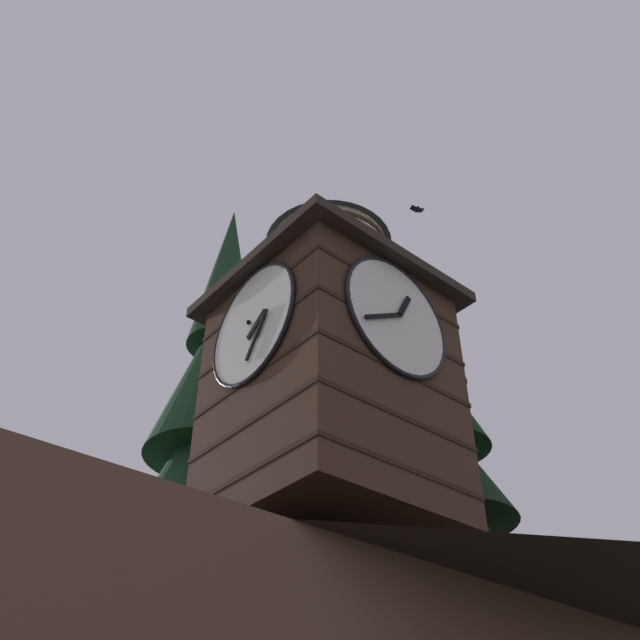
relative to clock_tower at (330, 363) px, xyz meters
name	(u,v)px	position (x,y,z in m)	size (l,w,h in m)	color
clock_tower	(330,363)	(0.00, 0.00, 0.00)	(4.74, 4.74, 8.95)	#422B1E
pine_tree_behind	(202,524)	(-0.09, -4.86, -2.13)	(6.26, 6.26, 18.48)	#473323
pine_tree_aside	(461,596)	(-7.73, -3.41, -2.72)	(6.78, 6.78, 17.55)	#473323
flying_bird_high	(417,209)	(-5.84, -1.83, 10.11)	(0.54, 0.35, 0.17)	black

